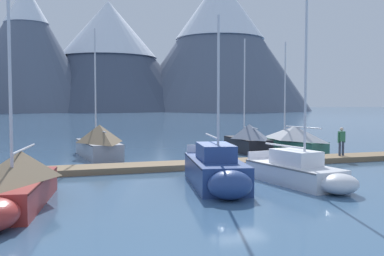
% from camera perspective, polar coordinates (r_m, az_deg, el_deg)
% --- Properties ---
extents(ground_plane, '(700.00, 700.00, 0.00)m').
position_cam_1_polar(ground_plane, '(19.86, 5.58, -6.70)').
color(ground_plane, '#426689').
extents(mountain_central_massif, '(56.45, 56.45, 51.86)m').
position_cam_1_polar(mountain_central_massif, '(194.06, -20.77, 9.83)').
color(mountain_central_massif, slate).
rests_on(mountain_central_massif, ground).
extents(mountain_shoulder_ridge, '(81.86, 81.86, 50.47)m').
position_cam_1_polar(mountain_shoulder_ridge, '(207.10, -10.86, 9.65)').
color(mountain_shoulder_ridge, '#424C60').
rests_on(mountain_shoulder_ridge, ground).
extents(mountain_east_summit, '(85.17, 85.17, 62.91)m').
position_cam_1_polar(mountain_east_summit, '(210.11, 3.66, 11.34)').
color(mountain_east_summit, slate).
rests_on(mountain_east_summit, ground).
extents(dock, '(27.85, 2.22, 0.30)m').
position_cam_1_polar(dock, '(23.50, 1.56, -4.78)').
color(dock, '#846B4C').
rests_on(dock, ground).
extents(sailboat_second_berth, '(2.75, 6.76, 7.12)m').
position_cam_1_polar(sailboat_second_berth, '(15.56, -21.88, -6.53)').
color(sailboat_second_berth, '#B2332D').
rests_on(sailboat_second_berth, ground).
extents(sailboat_mid_dock_port, '(2.53, 7.37, 8.23)m').
position_cam_1_polar(sailboat_mid_dock_port, '(28.61, -12.28, -1.77)').
color(sailboat_mid_dock_port, '#93939E').
rests_on(sailboat_mid_dock_port, ground).
extents(sailboat_mid_dock_starboard, '(2.92, 6.46, 6.92)m').
position_cam_1_polar(sailboat_mid_dock_starboard, '(17.94, 3.24, -5.50)').
color(sailboat_mid_dock_starboard, navy).
rests_on(sailboat_mid_dock_starboard, ground).
extents(sailboat_far_berth, '(2.42, 5.82, 8.54)m').
position_cam_1_polar(sailboat_far_berth, '(18.87, 13.95, -5.54)').
color(sailboat_far_berth, silver).
rests_on(sailboat_far_berth, ground).
extents(sailboat_outer_slip, '(2.19, 6.06, 8.02)m').
position_cam_1_polar(sailboat_outer_slip, '(31.25, 7.09, -1.39)').
color(sailboat_outer_slip, black).
rests_on(sailboat_outer_slip, ground).
extents(sailboat_end_of_dock, '(2.66, 7.40, 7.94)m').
position_cam_1_polar(sailboat_end_of_dock, '(32.50, 12.64, -1.36)').
color(sailboat_end_of_dock, '#336B56').
rests_on(sailboat_end_of_dock, ground).
extents(person_on_dock, '(0.59, 0.27, 1.69)m').
position_cam_1_polar(person_on_dock, '(27.49, 18.97, -1.45)').
color(person_on_dock, '#384256').
rests_on(person_on_dock, dock).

